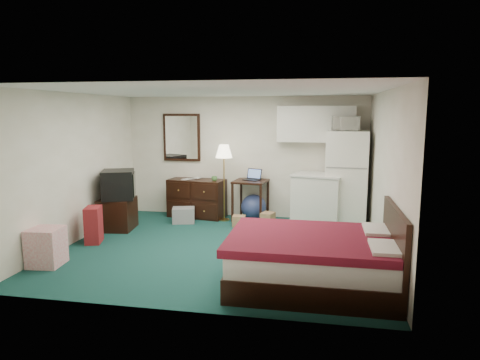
% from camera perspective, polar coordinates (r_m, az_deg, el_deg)
% --- Properties ---
extents(floor, '(5.00, 4.50, 0.01)m').
position_cam_1_polar(floor, '(7.03, -2.61, -9.05)').
color(floor, '#113934').
rests_on(floor, ground).
extents(ceiling, '(5.00, 4.50, 0.01)m').
position_cam_1_polar(ceiling, '(6.69, -2.76, 11.75)').
color(ceiling, beige).
rests_on(ceiling, walls).
extents(walls, '(5.01, 4.51, 2.50)m').
position_cam_1_polar(walls, '(6.75, -2.68, 1.09)').
color(walls, beige).
rests_on(walls, floor).
extents(mirror, '(0.80, 0.06, 1.00)m').
position_cam_1_polar(mirror, '(9.21, -7.76, 5.65)').
color(mirror, white).
rests_on(mirror, walls).
extents(upper_cabinets, '(1.50, 0.35, 0.70)m').
position_cam_1_polar(upper_cabinets, '(8.59, 10.07, 7.36)').
color(upper_cabinets, white).
rests_on(upper_cabinets, walls).
extents(headboard, '(0.06, 1.56, 1.00)m').
position_cam_1_polar(headboard, '(5.57, 19.86, -8.56)').
color(headboard, black).
rests_on(headboard, walls).
extents(dresser, '(1.23, 0.70, 0.79)m').
position_cam_1_polar(dresser, '(9.03, -5.76, -2.41)').
color(dresser, black).
rests_on(dresser, floor).
extents(floor_lamp, '(0.34, 0.34, 1.54)m').
position_cam_1_polar(floor_lamp, '(8.61, -2.14, -0.39)').
color(floor_lamp, gold).
rests_on(floor_lamp, floor).
extents(desk, '(0.72, 0.72, 0.82)m').
position_cam_1_polar(desk, '(8.73, 1.41, -2.69)').
color(desk, black).
rests_on(desk, floor).
extents(exercise_ball, '(0.53, 0.53, 0.52)m').
position_cam_1_polar(exercise_ball, '(8.77, 1.83, -3.62)').
color(exercise_ball, navy).
rests_on(exercise_ball, floor).
extents(kitchen_counter, '(1.05, 0.90, 0.98)m').
position_cam_1_polar(kitchen_counter, '(8.37, 10.38, -2.76)').
color(kitchen_counter, white).
rests_on(kitchen_counter, floor).
extents(fridge, '(0.82, 0.82, 1.84)m').
position_cam_1_polar(fridge, '(8.33, 14.01, 0.05)').
color(fridge, white).
rests_on(fridge, floor).
extents(bed, '(2.01, 1.57, 0.64)m').
position_cam_1_polar(bed, '(5.57, 9.56, -10.62)').
color(bed, '#590E24').
rests_on(bed, floor).
extents(tv_stand, '(0.66, 0.71, 0.59)m').
position_cam_1_polar(tv_stand, '(8.37, -16.02, -4.35)').
color(tv_stand, black).
rests_on(tv_stand, floor).
extents(suitcase, '(0.33, 0.43, 0.61)m').
position_cam_1_polar(suitcase, '(7.64, -18.95, -5.68)').
color(suitcase, maroon).
rests_on(suitcase, floor).
extents(retail_box, '(0.48, 0.48, 0.55)m').
position_cam_1_polar(retail_box, '(6.79, -24.43, -8.11)').
color(retail_box, white).
rests_on(retail_box, floor).
extents(file_bin, '(0.50, 0.42, 0.30)m').
position_cam_1_polar(file_bin, '(8.62, -7.53, -4.66)').
color(file_bin, gray).
rests_on(file_bin, floor).
extents(cardboard_box_a, '(0.26, 0.22, 0.21)m').
position_cam_1_polar(cardboard_box_a, '(8.29, -0.14, -5.48)').
color(cardboard_box_a, olive).
rests_on(cardboard_box_a, floor).
extents(cardboard_box_b, '(0.29, 0.32, 0.26)m').
position_cam_1_polar(cardboard_box_b, '(8.34, 3.72, -5.23)').
color(cardboard_box_b, olive).
rests_on(cardboard_box_b, floor).
extents(laptop, '(0.39, 0.36, 0.22)m').
position_cam_1_polar(laptop, '(8.65, 1.56, 0.69)').
color(laptop, black).
rests_on(laptop, desk).
extents(crt_tv, '(0.76, 0.78, 0.53)m').
position_cam_1_polar(crt_tv, '(8.24, -15.93, -0.58)').
color(crt_tv, black).
rests_on(crt_tv, tv_stand).
extents(microwave, '(0.50, 0.30, 0.33)m').
position_cam_1_polar(microwave, '(8.25, 13.91, 7.55)').
color(microwave, white).
rests_on(microwave, fridge).
extents(book_a, '(0.14, 0.07, 0.20)m').
position_cam_1_polar(book_a, '(8.98, -7.49, 0.72)').
color(book_a, olive).
rests_on(book_a, dresser).
extents(book_b, '(0.15, 0.06, 0.21)m').
position_cam_1_polar(book_b, '(9.10, -6.17, 0.87)').
color(book_b, olive).
rests_on(book_b, dresser).
extents(mug, '(0.13, 0.11, 0.12)m').
position_cam_1_polar(mug, '(8.73, -3.44, 0.27)').
color(mug, '#4C8741').
rests_on(mug, dresser).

